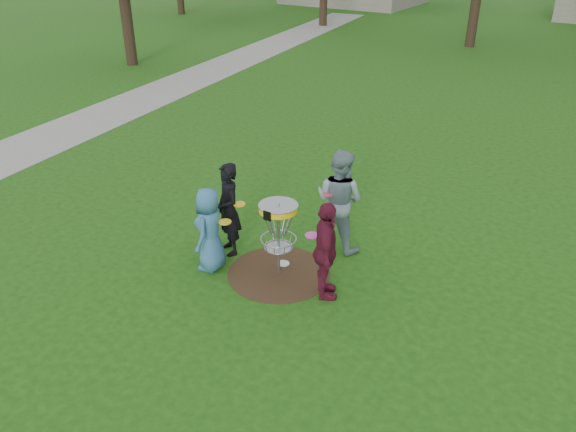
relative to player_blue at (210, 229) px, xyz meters
The scene contains 10 objects.
ground 1.42m from the player_blue, 21.97° to the left, with size 100.00×100.00×0.00m, color #19470F.
dirt_patch 1.42m from the player_blue, 21.97° to the left, with size 1.80×1.80×0.01m, color #47331E.
concrete_path 12.28m from the player_blue, 136.43° to the left, with size 2.20×40.00×0.02m, color #9E9E99.
player_blue is the anchor object (origin of this frame).
player_black 0.60m from the player_blue, 94.65° to the left, with size 0.64×0.42×1.75m, color black.
player_grey 2.39m from the player_blue, 49.79° to the left, with size 0.94×0.73×1.93m, color gray.
player_maroon 2.12m from the player_blue, ahead, with size 0.99×0.41×1.69m, color maroon.
disc_on_grass 1.47m from the player_blue, 36.25° to the left, with size 0.22×0.22×0.02m, color white.
disc_golf_basket 1.23m from the player_blue, 21.94° to the left, with size 0.66×0.67×1.38m.
held_discs 1.18m from the player_blue, 34.26° to the left, with size 1.81×1.67×0.27m.
Camera 1 is at (4.52, -6.83, 5.47)m, focal length 35.00 mm.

